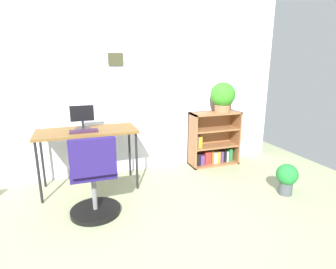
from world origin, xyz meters
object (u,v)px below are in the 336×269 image
(desk, at_px, (87,135))
(monitor, at_px, (82,117))
(potted_plant_floor, at_px, (287,177))
(office_chair, at_px, (94,182))
(bookshelf_low, at_px, (212,141))
(potted_plant_on_shelf, at_px, (223,96))
(keyboard, at_px, (84,131))

(desk, distance_m, monitor, 0.22)
(monitor, xyz_separation_m, potted_plant_floor, (2.25, -1.02, -0.68))
(potted_plant_floor, bearing_deg, office_chair, 173.52)
(desk, relative_size, office_chair, 1.34)
(bookshelf_low, relative_size, potted_plant_on_shelf, 1.85)
(keyboard, bearing_deg, potted_plant_on_shelf, 8.33)
(monitor, bearing_deg, office_chair, -86.98)
(office_chair, height_order, potted_plant_on_shelf, potted_plant_on_shelf)
(keyboard, relative_size, office_chair, 0.36)
(monitor, relative_size, bookshelf_low, 0.35)
(monitor, distance_m, office_chair, 0.93)
(office_chair, distance_m, potted_plant_on_shelf, 2.28)
(bookshelf_low, bearing_deg, desk, -171.79)
(office_chair, bearing_deg, potted_plant_floor, -6.48)
(keyboard, bearing_deg, office_chair, -86.37)
(desk, relative_size, keyboard, 3.67)
(bookshelf_low, relative_size, potted_plant_floor, 2.16)
(potted_plant_floor, bearing_deg, bookshelf_low, 105.91)
(potted_plant_on_shelf, bearing_deg, monitor, -175.75)
(office_chair, height_order, bookshelf_low, office_chair)
(monitor, height_order, potted_plant_on_shelf, potted_plant_on_shelf)
(desk, bearing_deg, bookshelf_low, 8.21)
(office_chair, bearing_deg, keyboard, 93.63)
(potted_plant_floor, bearing_deg, desk, 156.58)
(desk, relative_size, bookshelf_low, 1.44)
(bookshelf_low, height_order, potted_plant_floor, bookshelf_low)
(keyboard, distance_m, bookshelf_low, 1.97)
(desk, bearing_deg, potted_plant_on_shelf, 6.25)
(desk, relative_size, potted_plant_on_shelf, 2.67)
(keyboard, distance_m, potted_plant_on_shelf, 2.06)
(monitor, distance_m, keyboard, 0.20)
(monitor, distance_m, potted_plant_floor, 2.56)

